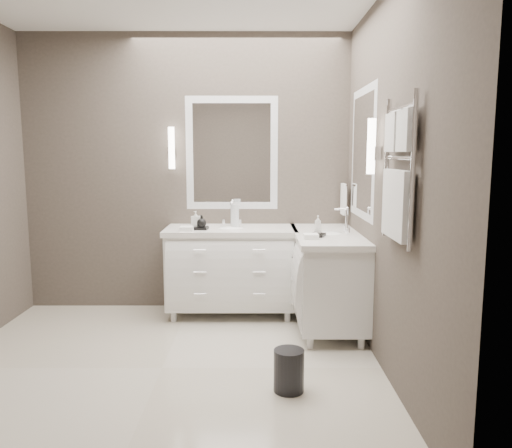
{
  "coord_description": "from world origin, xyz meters",
  "views": [
    {
      "loc": [
        0.68,
        -3.45,
        1.55
      ],
      "look_at": [
        0.69,
        0.7,
        0.96
      ],
      "focal_mm": 35.0,
      "sensor_mm": 36.0,
      "label": 1
    }
  ],
  "objects_px": {
    "vanity_back": "(231,265)",
    "vanity_right": "(327,273)",
    "waste_bin": "(289,370)",
    "towel_ladder": "(398,180)"
  },
  "relations": [
    {
      "from": "vanity_right",
      "to": "waste_bin",
      "type": "bearing_deg",
      "value": -108.77
    },
    {
      "from": "vanity_right",
      "to": "towel_ladder",
      "type": "distance_m",
      "value": 1.6
    },
    {
      "from": "vanity_right",
      "to": "towel_ladder",
      "type": "bearing_deg",
      "value": -80.16
    },
    {
      "from": "towel_ladder",
      "to": "waste_bin",
      "type": "xyz_separation_m",
      "value": [
        -0.65,
        0.05,
        -1.25
      ]
    },
    {
      "from": "vanity_back",
      "to": "vanity_right",
      "type": "height_order",
      "value": "same"
    },
    {
      "from": "vanity_back",
      "to": "vanity_right",
      "type": "xyz_separation_m",
      "value": [
        0.88,
        -0.33,
        0.0
      ]
    },
    {
      "from": "towel_ladder",
      "to": "waste_bin",
      "type": "height_order",
      "value": "towel_ladder"
    },
    {
      "from": "vanity_back",
      "to": "vanity_right",
      "type": "bearing_deg",
      "value": -20.38
    },
    {
      "from": "vanity_back",
      "to": "towel_ladder",
      "type": "height_order",
      "value": "towel_ladder"
    },
    {
      "from": "vanity_right",
      "to": "waste_bin",
      "type": "height_order",
      "value": "vanity_right"
    }
  ]
}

